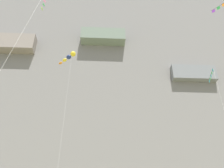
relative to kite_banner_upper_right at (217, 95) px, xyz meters
The scene contains 3 objects.
cliff_face 46.67m from the kite_banner_upper_right, 108.83° to the left, with size 180.00×23.97×78.31m.
kite_banner_upper_right is the anchor object (origin of this frame).
kite_windsock_mid_center 21.69m from the kite_banner_upper_right, 163.05° to the left, with size 3.14×7.54×28.56m.
Camera 1 is at (0.01, 3.12, 3.94)m, focal length 39.56 mm.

